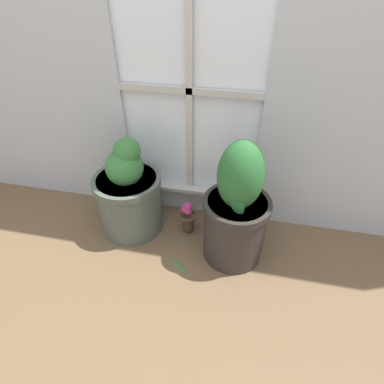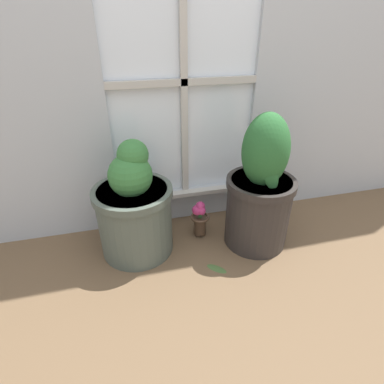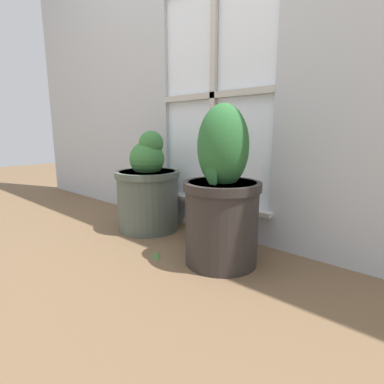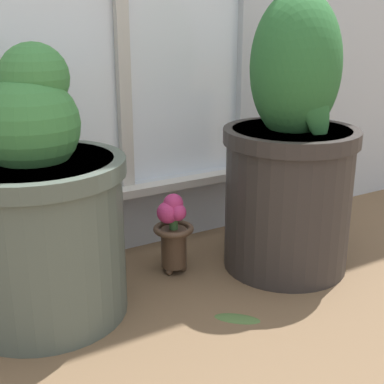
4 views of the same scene
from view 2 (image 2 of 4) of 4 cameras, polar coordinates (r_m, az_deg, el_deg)
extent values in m
plane|color=brown|center=(1.59, 3.11, -14.68)|extent=(10.00, 10.00, 0.00)
cube|color=#B2B7BC|center=(1.93, -1.35, -1.78)|extent=(0.80, 0.05, 0.20)
cube|color=white|center=(1.67, -1.78, 20.36)|extent=(0.80, 0.02, 1.27)
cube|color=#BCB7AD|center=(1.64, -1.55, 20.20)|extent=(0.04, 0.02, 1.27)
cube|color=#BCB7AD|center=(1.64, -1.55, 20.20)|extent=(0.80, 0.02, 0.04)
cube|color=#BCB7AD|center=(1.84, -1.07, -0.15)|extent=(0.86, 0.06, 0.02)
cylinder|color=#4C564C|center=(1.63, -10.71, -5.26)|extent=(0.39, 0.39, 0.38)
cylinder|color=#4C564C|center=(1.54, -11.30, -0.05)|extent=(0.41, 0.41, 0.04)
cylinder|color=#38281E|center=(1.53, -11.36, 0.40)|extent=(0.35, 0.35, 0.01)
sphere|color=#387538|center=(1.49, -11.67, 3.12)|extent=(0.22, 0.22, 0.22)
sphere|color=#387538|center=(1.47, -11.22, 6.95)|extent=(0.15, 0.15, 0.15)
ellipsoid|color=#387538|center=(1.52, -9.29, 3.32)|extent=(0.06, 0.14, 0.18)
cylinder|color=#2D2826|center=(1.69, 12.36, -3.66)|extent=(0.34, 0.34, 0.40)
cylinder|color=#2D2826|center=(1.60, 13.05, 1.67)|extent=(0.36, 0.36, 0.04)
cylinder|color=#38281E|center=(1.59, 13.11, 2.14)|extent=(0.32, 0.32, 0.01)
ellipsoid|color=#28602D|center=(1.52, 13.83, 7.66)|extent=(0.23, 0.23, 0.38)
ellipsoid|color=#28602D|center=(1.48, 14.64, 3.72)|extent=(0.14, 0.05, 0.23)
sphere|color=#473323|center=(1.82, 1.28, -7.37)|extent=(0.02, 0.02, 0.02)
sphere|color=#473323|center=(1.79, 0.91, -8.22)|extent=(0.02, 0.02, 0.02)
sphere|color=#473323|center=(1.80, 2.31, -7.99)|extent=(0.02, 0.02, 0.02)
cylinder|color=#473323|center=(1.76, 1.53, -6.25)|extent=(0.07, 0.07, 0.11)
torus|color=#473323|center=(1.73, 1.55, -4.78)|extent=(0.11, 0.11, 0.02)
cylinder|color=#386633|center=(1.71, 1.57, -3.95)|extent=(0.02, 0.02, 0.06)
sphere|color=#B22D66|center=(1.69, 1.59, -2.74)|extent=(0.05, 0.05, 0.05)
sphere|color=#B22D66|center=(1.72, 1.28, -2.86)|extent=(0.04, 0.04, 0.04)
sphere|color=#B22D66|center=(1.70, 1.01, -3.46)|extent=(0.06, 0.06, 0.06)
sphere|color=#B22D66|center=(1.69, 1.86, -3.64)|extent=(0.05, 0.05, 0.05)
ellipsoid|color=#476633|center=(1.60, 4.74, -14.29)|extent=(0.11, 0.11, 0.01)
camera|label=1|loc=(0.75, 88.12, 25.99)|focal=28.00mm
camera|label=3|loc=(1.58, 64.42, -6.49)|focal=28.00mm
camera|label=4|loc=(0.53, -42.80, -37.33)|focal=50.00mm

